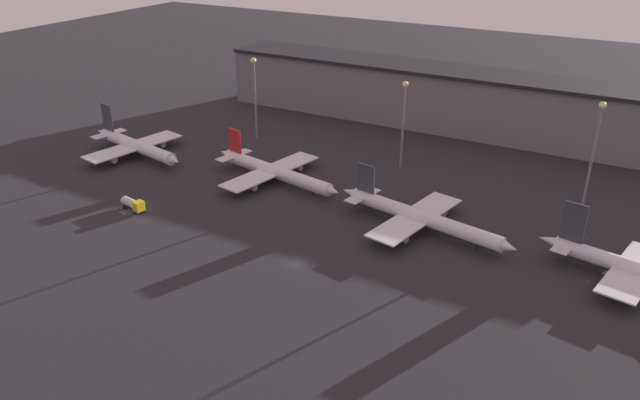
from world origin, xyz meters
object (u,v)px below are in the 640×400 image
object	(u,v)px
airplane_0	(136,146)
airplane_2	(421,218)
airplane_1	(274,171)
service_vehicle_0	(133,204)

from	to	relation	value
airplane_0	airplane_2	world-z (taller)	airplane_0
airplane_1	airplane_2	world-z (taller)	airplane_2
airplane_0	airplane_1	distance (m)	48.55
airplane_0	service_vehicle_0	distance (m)	39.28
airplane_1	airplane_2	size ratio (longest dim) A/B	0.95
airplane_1	service_vehicle_0	xyz separation A→B (m)	(-21.53, -33.40, -1.26)
airplane_0	airplane_1	bearing A→B (deg)	16.52
airplane_1	service_vehicle_0	size ratio (longest dim) A/B	6.07
airplane_0	service_vehicle_0	world-z (taller)	airplane_0
airplane_2	service_vehicle_0	world-z (taller)	airplane_2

